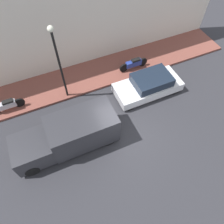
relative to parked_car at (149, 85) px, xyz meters
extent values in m
plane|color=#2D2D33|center=(-2.18, 2.66, -0.59)|extent=(60.00, 60.00, 0.00)
cube|color=brown|center=(2.66, 2.66, -0.52)|extent=(2.61, 19.05, 0.15)
cube|color=silver|center=(4.12, 2.66, 3.19)|extent=(0.30, 19.05, 7.56)
cube|color=silver|center=(0.00, 0.06, -0.16)|extent=(1.79, 4.05, 0.55)
cube|color=#192333|center=(0.00, -0.14, 0.38)|extent=(1.58, 2.23, 0.53)
cylinder|color=black|center=(-0.78, 1.65, -0.31)|extent=(0.20, 0.57, 0.57)
cylinder|color=black|center=(0.78, 1.65, -0.31)|extent=(0.20, 0.57, 0.57)
cylinder|color=black|center=(-0.78, -1.53, -0.31)|extent=(0.20, 0.57, 0.57)
cylinder|color=black|center=(0.78, -1.53, -0.31)|extent=(0.20, 0.57, 0.57)
cube|color=#2D2D33|center=(-1.57, 4.74, 0.45)|extent=(1.83, 3.34, 1.71)
cube|color=#2D2D33|center=(-1.57, 7.31, 0.20)|extent=(1.73, 1.80, 1.19)
cube|color=#192333|center=(-1.57, 7.58, 0.53)|extent=(1.55, 0.99, 0.48)
cylinder|color=black|center=(-2.36, 7.62, -0.24)|extent=(0.22, 0.69, 0.69)
cylinder|color=black|center=(-0.79, 7.62, -0.24)|extent=(0.22, 0.69, 0.69)
cylinder|color=black|center=(-2.36, 3.67, -0.24)|extent=(0.22, 0.69, 0.69)
cylinder|color=black|center=(-0.79, 3.67, -0.24)|extent=(0.22, 0.69, 0.69)
cube|color=navy|center=(2.06, -0.02, 0.00)|extent=(0.30, 1.06, 0.37)
cube|color=black|center=(2.06, -0.16, 0.25)|extent=(0.27, 0.58, 0.12)
cylinder|color=black|center=(2.06, 0.67, -0.13)|extent=(0.10, 0.61, 0.61)
cylinder|color=black|center=(2.06, -0.71, -0.13)|extent=(0.10, 0.61, 0.61)
cube|color=#B7B7BF|center=(1.91, 8.11, 0.00)|extent=(0.30, 1.05, 0.36)
cube|color=black|center=(1.91, 7.97, 0.24)|extent=(0.27, 0.57, 0.12)
cylinder|color=black|center=(1.91, 7.43, -0.14)|extent=(0.10, 0.61, 0.61)
cylinder|color=black|center=(1.61, 4.69, 1.78)|extent=(0.12, 0.12, 4.44)
sphere|color=silver|center=(1.61, 4.69, 4.10)|extent=(0.31, 0.31, 0.31)
camera|label=1|loc=(-7.28, 5.65, 9.82)|focal=35.00mm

